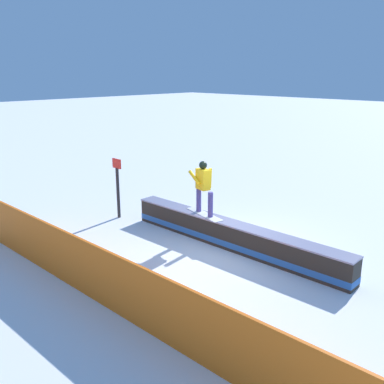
# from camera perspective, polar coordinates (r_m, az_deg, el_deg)

# --- Properties ---
(ground_plane) EXTENTS (120.00, 120.00, 0.00)m
(ground_plane) POSITION_cam_1_polar(r_m,az_deg,el_deg) (11.75, 5.17, -7.30)
(ground_plane) COLOR white
(grind_box) EXTENTS (6.83, 0.62, 0.72)m
(grind_box) POSITION_cam_1_polar(r_m,az_deg,el_deg) (11.62, 5.21, -5.83)
(grind_box) COLOR #262521
(grind_box) RESTS_ON ground_plane
(snowboarder) EXTENTS (1.47, 0.62, 1.49)m
(snowboarder) POSITION_cam_1_polar(r_m,az_deg,el_deg) (11.89, 1.51, 0.85)
(snowboarder) COLOR white
(snowboarder) RESTS_ON grind_box
(safety_fence) EXTENTS (10.95, 0.21, 1.25)m
(safety_fence) POSITION_cam_1_polar(r_m,az_deg,el_deg) (8.97, -11.76, -10.83)
(safety_fence) COLOR orange
(safety_fence) RESTS_ON ground_plane
(trail_marker) EXTENTS (0.40, 0.10, 1.92)m
(trail_marker) POSITION_cam_1_polar(r_m,az_deg,el_deg) (13.93, -9.73, 0.72)
(trail_marker) COLOR #262628
(trail_marker) RESTS_ON ground_plane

